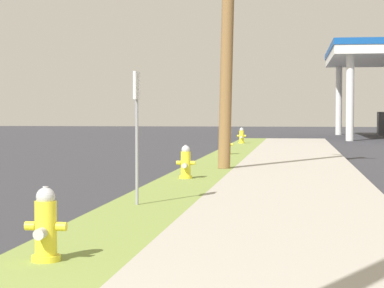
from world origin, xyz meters
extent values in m
cylinder|color=yellow|center=(0.58, 4.28, 0.15)|extent=(0.29, 0.29, 0.06)
cylinder|color=yellow|center=(0.58, 4.28, 0.42)|extent=(0.22, 0.22, 0.60)
sphere|color=#B2B2B7|center=(0.58, 4.28, 0.76)|extent=(0.19, 0.19, 0.19)
cylinder|color=#B2B2B7|center=(0.58, 4.28, 0.84)|extent=(0.06, 0.06, 0.05)
cylinder|color=yellow|center=(0.42, 4.28, 0.47)|extent=(0.10, 0.09, 0.09)
cylinder|color=yellow|center=(0.74, 4.28, 0.47)|extent=(0.10, 0.09, 0.09)
cylinder|color=#B2B2B7|center=(0.58, 4.11, 0.42)|extent=(0.11, 0.12, 0.11)
cylinder|color=yellow|center=(0.60, 13.82, 0.15)|extent=(0.29, 0.29, 0.06)
cylinder|color=yellow|center=(0.60, 13.82, 0.42)|extent=(0.22, 0.22, 0.60)
sphere|color=#B2B2B7|center=(0.60, 13.82, 0.76)|extent=(0.19, 0.19, 0.19)
cylinder|color=#B2B2B7|center=(0.60, 13.82, 0.84)|extent=(0.06, 0.06, 0.05)
cylinder|color=yellow|center=(0.44, 13.82, 0.47)|extent=(0.10, 0.09, 0.09)
cylinder|color=yellow|center=(0.76, 13.82, 0.47)|extent=(0.10, 0.09, 0.09)
cylinder|color=#B2B2B7|center=(0.60, 13.65, 0.42)|extent=(0.11, 0.12, 0.11)
cylinder|color=yellow|center=(0.64, 23.57, 0.15)|extent=(0.29, 0.29, 0.06)
cylinder|color=yellow|center=(0.64, 23.57, 0.42)|extent=(0.22, 0.22, 0.60)
sphere|color=#B2B2B7|center=(0.64, 23.57, 0.76)|extent=(0.19, 0.19, 0.19)
cylinder|color=#B2B2B7|center=(0.64, 23.57, 0.84)|extent=(0.06, 0.06, 0.05)
cylinder|color=yellow|center=(0.48, 23.57, 0.47)|extent=(0.10, 0.09, 0.09)
cylinder|color=yellow|center=(0.80, 23.57, 0.47)|extent=(0.10, 0.09, 0.09)
cylinder|color=#B2B2B7|center=(0.64, 23.40, 0.42)|extent=(0.11, 0.12, 0.11)
cylinder|color=yellow|center=(0.48, 33.06, 0.15)|extent=(0.29, 0.29, 0.06)
cylinder|color=yellow|center=(0.48, 33.06, 0.42)|extent=(0.22, 0.22, 0.60)
sphere|color=#B2B2B7|center=(0.48, 33.06, 0.76)|extent=(0.19, 0.19, 0.19)
cylinder|color=#B2B2B7|center=(0.48, 33.06, 0.84)|extent=(0.06, 0.06, 0.05)
cylinder|color=yellow|center=(0.32, 33.06, 0.47)|extent=(0.10, 0.09, 0.09)
cylinder|color=yellow|center=(0.64, 33.06, 0.47)|extent=(0.10, 0.09, 0.09)
cylinder|color=#B2B2B7|center=(0.48, 32.89, 0.42)|extent=(0.11, 0.12, 0.11)
cylinder|color=olive|center=(1.25, 16.94, 4.14)|extent=(0.54, 0.39, 8.04)
cylinder|color=gray|center=(0.52, 8.95, 1.17)|extent=(0.05, 0.05, 2.10)
cube|color=white|center=(0.52, 8.95, 2.02)|extent=(0.04, 0.36, 0.44)
cylinder|color=silver|center=(5.95, 39.84, 2.36)|extent=(0.44, 0.44, 4.72)
cylinder|color=silver|center=(5.95, 51.01, 2.36)|extent=(0.44, 0.44, 4.72)
cube|color=#47474C|center=(8.94, 51.01, 0.80)|extent=(0.70, 1.10, 1.60)
camera|label=1|loc=(3.04, -3.01, 1.60)|focal=71.78mm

